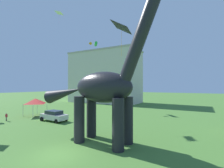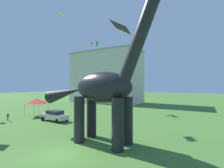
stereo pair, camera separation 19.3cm
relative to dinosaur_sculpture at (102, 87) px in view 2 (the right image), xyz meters
The scene contains 9 objects.
ground_plane 6.47m from the dinosaur_sculpture, 111.46° to the right, with size 240.00×240.00×0.00m, color #42702D.
dinosaur_sculpture is the anchor object (origin of this frame).
parked_sedan_left 12.60m from the dinosaur_sculpture, 159.97° to the left, with size 4.26×2.02×1.55m.
person_vendor_side 17.89m from the dinosaur_sculpture, behind, with size 0.44×0.19×1.17m.
festival_canopy_tent 18.35m from the dinosaur_sculpture, 162.81° to the left, with size 3.15×3.15×3.00m.
kite_near_low 24.79m from the dinosaur_sculpture, 127.47° to the left, with size 2.34×2.27×0.66m.
kite_trailing 19.29m from the dinosaur_sculpture, 152.74° to the left, with size 1.60×1.80×1.83m.
kite_mid_left 5.75m from the dinosaur_sculpture, 37.54° to the right, with size 1.50×1.93×2.30m.
background_building_block 36.65m from the dinosaur_sculpture, 121.73° to the left, with size 22.15×10.48×15.98m.
Camera 2 is at (9.69, -8.63, 5.20)m, focal length 25.91 mm.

